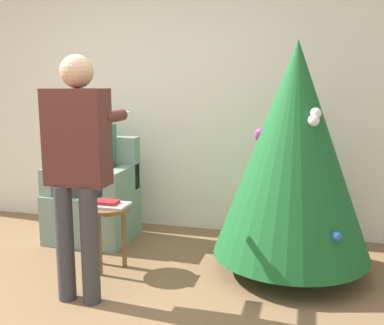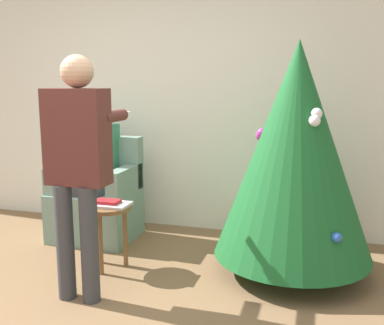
# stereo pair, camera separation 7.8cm
# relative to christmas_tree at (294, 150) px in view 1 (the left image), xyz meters

# --- Properties ---
(wall_back) EXTENTS (8.00, 0.06, 2.70)m
(wall_back) POSITION_rel_christmas_tree_xyz_m (-1.32, 0.87, 0.39)
(wall_back) COLOR silver
(wall_back) RESTS_ON ground_plane
(christmas_tree) EXTENTS (1.19, 1.19, 1.77)m
(christmas_tree) POSITION_rel_christmas_tree_xyz_m (0.00, 0.00, 0.00)
(christmas_tree) COLOR brown
(christmas_tree) RESTS_ON ground_plane
(armchair) EXTENTS (0.74, 0.62, 0.95)m
(armchair) POSITION_rel_christmas_tree_xyz_m (-1.83, 0.32, -0.61)
(armchair) COLOR gray
(armchair) RESTS_ON ground_plane
(person_seated) EXTENTS (0.36, 0.46, 1.28)m
(person_seated) POSITION_rel_christmas_tree_xyz_m (-1.83, 0.30, -0.25)
(person_seated) COLOR #38383D
(person_seated) RESTS_ON ground_plane
(person_standing) EXTENTS (0.43, 0.57, 1.64)m
(person_standing) POSITION_rel_christmas_tree_xyz_m (-1.35, -0.80, 0.02)
(person_standing) COLOR #38383D
(person_standing) RESTS_ON ground_plane
(side_stool) EXTENTS (0.38, 0.38, 0.51)m
(side_stool) POSITION_rel_christmas_tree_xyz_m (-1.40, -0.32, -0.54)
(side_stool) COLOR brown
(side_stool) RESTS_ON ground_plane
(laptop) EXTENTS (0.35, 0.22, 0.02)m
(laptop) POSITION_rel_christmas_tree_xyz_m (-1.40, -0.32, -0.44)
(laptop) COLOR silver
(laptop) RESTS_ON side_stool
(book) EXTENTS (0.19, 0.12, 0.02)m
(book) POSITION_rel_christmas_tree_xyz_m (-1.40, -0.32, -0.41)
(book) COLOR #B21E23
(book) RESTS_ON laptop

